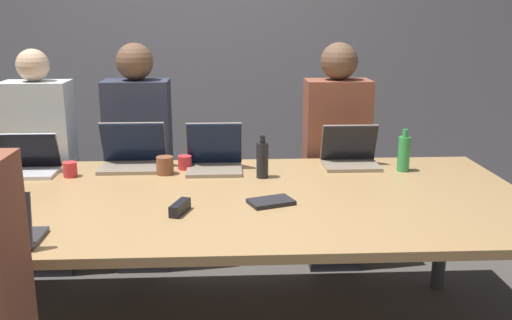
# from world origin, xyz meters

# --- Properties ---
(curtain_wall) EXTENTS (12.00, 0.06, 2.80)m
(curtain_wall) POSITION_xyz_m (0.00, 2.11, 1.40)
(curtain_wall) COLOR #9999A3
(curtain_wall) RESTS_ON ground_plane
(conference_table) EXTENTS (3.22, 1.39, 0.78)m
(conference_table) POSITION_xyz_m (0.00, 0.00, 0.72)
(conference_table) COLOR tan
(conference_table) RESTS_ON ground_plane
(laptop_far_left) EXTENTS (0.35, 0.22, 0.22)m
(laptop_far_left) POSITION_xyz_m (-0.93, 0.45, 0.84)
(laptop_far_left) COLOR silver
(laptop_far_left) RESTS_ON conference_table
(person_far_left) EXTENTS (0.40, 0.24, 1.42)m
(person_far_left) POSITION_xyz_m (-0.99, 0.90, 0.69)
(person_far_left) COLOR #2D2D38
(person_far_left) RESTS_ON ground_plane
(cup_far_left) EXTENTS (0.07, 0.07, 0.08)m
(cup_far_left) POSITION_xyz_m (-0.68, 0.37, 0.82)
(cup_far_left) COLOR red
(cup_far_left) RESTS_ON conference_table
(laptop_far_center) EXTENTS (0.31, 0.27, 0.27)m
(laptop_far_center) POSITION_xyz_m (0.09, 0.48, 0.85)
(laptop_far_center) COLOR gray
(laptop_far_center) RESTS_ON conference_table
(cup_far_center) EXTENTS (0.09, 0.09, 0.10)m
(cup_far_center) POSITION_xyz_m (-0.18, 0.40, 0.82)
(cup_far_center) COLOR brown
(cup_far_center) RESTS_ON conference_table
(bottle_far_center) EXTENTS (0.06, 0.06, 0.23)m
(bottle_far_center) POSITION_xyz_m (0.35, 0.31, 0.88)
(bottle_far_center) COLOR black
(bottle_far_center) RESTS_ON conference_table
(laptop_far_right) EXTENTS (0.32, 0.24, 0.24)m
(laptop_far_right) POSITION_xyz_m (0.86, 0.52, 0.85)
(laptop_far_right) COLOR gray
(laptop_far_right) RESTS_ON conference_table
(person_far_right) EXTENTS (0.40, 0.24, 1.45)m
(person_far_right) POSITION_xyz_m (0.85, 0.88, 0.71)
(person_far_right) COLOR #2D2D38
(person_far_right) RESTS_ON ground_plane
(bottle_far_right) EXTENTS (0.07, 0.07, 0.24)m
(bottle_far_right) POSITION_xyz_m (1.13, 0.40, 0.88)
(bottle_far_right) COLOR green
(bottle_far_right) RESTS_ON conference_table
(laptop_far_midleft) EXTENTS (0.36, 0.26, 0.26)m
(laptop_far_midleft) POSITION_xyz_m (-0.37, 0.55, 0.85)
(laptop_far_midleft) COLOR gray
(laptop_far_midleft) RESTS_ON conference_table
(person_far_midleft) EXTENTS (0.40, 0.24, 1.45)m
(person_far_midleft) POSITION_xyz_m (-0.39, 0.92, 0.71)
(person_far_midleft) COLOR #2D2D38
(person_far_midleft) RESTS_ON ground_plane
(cup_far_midleft) EXTENTS (0.08, 0.08, 0.08)m
(cup_far_midleft) POSITION_xyz_m (-0.08, 0.50, 0.81)
(cup_far_midleft) COLOR red
(cup_far_midleft) RESTS_ON conference_table
(stapler) EXTENTS (0.09, 0.16, 0.05)m
(stapler) POSITION_xyz_m (-0.05, -0.23, 0.80)
(stapler) COLOR black
(stapler) RESTS_ON conference_table
(notebook) EXTENTS (0.23, 0.19, 0.02)m
(notebook) POSITION_xyz_m (0.36, -0.13, 0.79)
(notebook) COLOR #232328
(notebook) RESTS_ON conference_table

